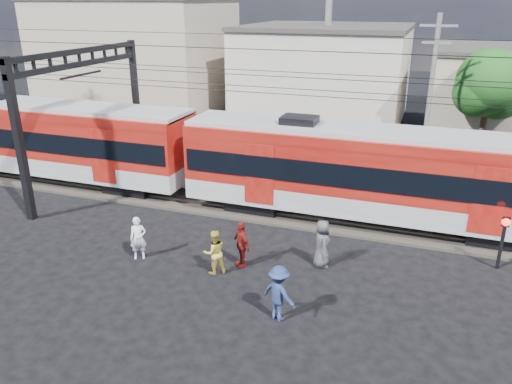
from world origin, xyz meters
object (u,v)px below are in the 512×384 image
(commuter_train, at_px, (377,171))
(pedestrian_c, at_px, (279,293))
(crossing_signal, at_px, (504,233))
(pedestrian_a, at_px, (138,238))

(commuter_train, distance_m, pedestrian_c, 8.30)
(commuter_train, height_order, pedestrian_c, commuter_train)
(pedestrian_c, bearing_deg, crossing_signal, -117.53)
(pedestrian_a, relative_size, crossing_signal, 0.81)
(crossing_signal, bearing_deg, pedestrian_c, -139.67)
(pedestrian_a, height_order, crossing_signal, crossing_signal)
(commuter_train, bearing_deg, crossing_signal, -26.60)
(pedestrian_c, relative_size, crossing_signal, 0.89)
(pedestrian_a, distance_m, pedestrian_c, 6.35)
(pedestrian_a, distance_m, crossing_signal, 13.16)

